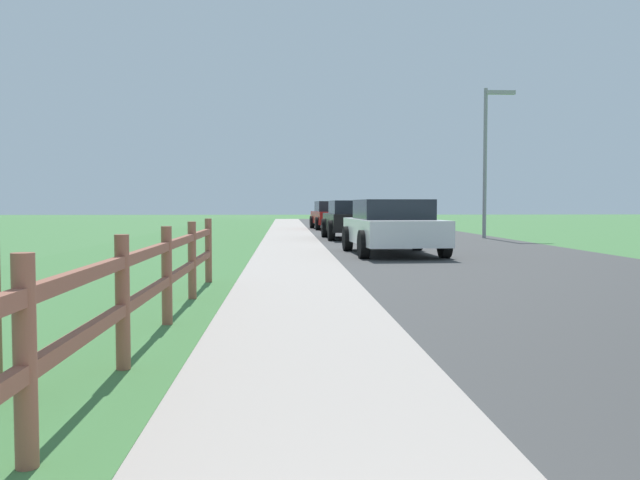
% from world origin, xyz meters
% --- Properties ---
extents(ground_plane, '(120.00, 120.00, 0.00)m').
position_xyz_m(ground_plane, '(0.00, 25.00, 0.00)').
color(ground_plane, '#42773E').
extents(road_asphalt, '(7.00, 66.00, 0.01)m').
position_xyz_m(road_asphalt, '(3.50, 27.00, 0.00)').
color(road_asphalt, '#3B3B3B').
rests_on(road_asphalt, ground).
extents(curb_concrete, '(6.00, 66.00, 0.01)m').
position_xyz_m(curb_concrete, '(-3.00, 27.00, 0.00)').
color(curb_concrete, '#A89B92').
rests_on(curb_concrete, ground).
extents(grass_verge, '(5.00, 66.00, 0.00)m').
position_xyz_m(grass_verge, '(-4.50, 27.00, 0.01)').
color(grass_verge, '#42773E').
rests_on(grass_verge, ground).
extents(rail_fence, '(0.11, 11.95, 1.04)m').
position_xyz_m(rail_fence, '(-2.44, 5.25, 0.60)').
color(rail_fence, '#8E5341').
rests_on(rail_fence, ground).
extents(parked_suv_white, '(2.32, 4.50, 1.39)m').
position_xyz_m(parked_suv_white, '(1.54, 17.36, 0.72)').
color(parked_suv_white, white).
rests_on(parked_suv_white, ground).
extents(parked_car_black, '(2.25, 4.31, 1.41)m').
position_xyz_m(parked_car_black, '(1.35, 25.20, 0.74)').
color(parked_car_black, black).
rests_on(parked_car_black, ground).
extents(parked_car_red, '(2.35, 4.54, 1.43)m').
position_xyz_m(parked_car_red, '(1.30, 35.25, 0.73)').
color(parked_car_red, maroon).
rests_on(parked_car_red, ground).
extents(street_lamp, '(1.17, 0.20, 5.59)m').
position_xyz_m(street_lamp, '(6.42, 25.50, 3.38)').
color(street_lamp, gray).
rests_on(street_lamp, ground).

